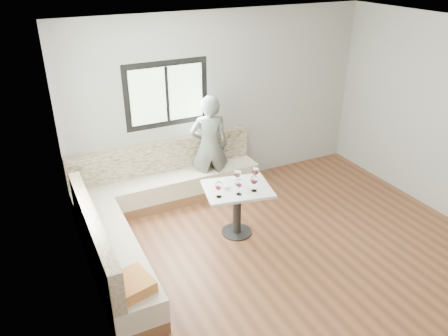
# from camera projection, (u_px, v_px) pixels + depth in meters

# --- Properties ---
(room) EXTENTS (5.01, 5.01, 2.81)m
(room) POSITION_uv_depth(u_px,v_px,m) (309.00, 161.00, 4.93)
(room) COLOR brown
(room) RESTS_ON ground
(banquette) EXTENTS (2.90, 2.80, 0.95)m
(banquette) POSITION_uv_depth(u_px,v_px,m) (147.00, 209.00, 6.05)
(banquette) COLOR brown
(banquette) RESTS_ON ground
(table) EXTENTS (1.00, 0.85, 0.72)m
(table) POSITION_uv_depth(u_px,v_px,m) (237.00, 199.00, 5.89)
(table) COLOR black
(table) RESTS_ON ground
(person) EXTENTS (0.68, 0.53, 1.65)m
(person) POSITION_uv_depth(u_px,v_px,m) (209.00, 146.00, 6.78)
(person) COLOR slate
(person) RESTS_ON ground
(olive_ramekin) EXTENTS (0.10, 0.10, 0.04)m
(olive_ramekin) POSITION_uv_depth(u_px,v_px,m) (225.00, 187.00, 5.79)
(olive_ramekin) COLOR white
(olive_ramekin) RESTS_ON table
(wine_glass_a) EXTENTS (0.10, 0.10, 0.22)m
(wine_glass_a) POSITION_uv_depth(u_px,v_px,m) (219.00, 186.00, 5.52)
(wine_glass_a) COLOR white
(wine_glass_a) RESTS_ON table
(wine_glass_b) EXTENTS (0.10, 0.10, 0.22)m
(wine_glass_b) POSITION_uv_depth(u_px,v_px,m) (239.00, 184.00, 5.58)
(wine_glass_b) COLOR white
(wine_glass_b) RESTS_ON table
(wine_glass_c) EXTENTS (0.10, 0.10, 0.22)m
(wine_glass_c) POSITION_uv_depth(u_px,v_px,m) (254.00, 180.00, 5.66)
(wine_glass_c) COLOR white
(wine_glass_c) RESTS_ON table
(wine_glass_d) EXTENTS (0.10, 0.10, 0.22)m
(wine_glass_d) POSITION_uv_depth(u_px,v_px,m) (238.00, 174.00, 5.83)
(wine_glass_d) COLOR white
(wine_glass_d) RESTS_ON table
(wine_glass_e) EXTENTS (0.10, 0.10, 0.22)m
(wine_glass_e) POSITION_uv_depth(u_px,v_px,m) (255.00, 171.00, 5.89)
(wine_glass_e) COLOR white
(wine_glass_e) RESTS_ON table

